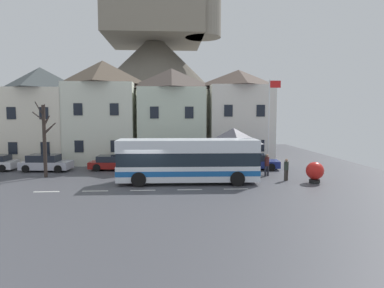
{
  "coord_description": "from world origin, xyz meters",
  "views": [
    {
      "loc": [
        1.74,
        -22.8,
        4.9
      ],
      "look_at": [
        3.47,
        3.89,
        2.49
      ],
      "focal_mm": 31.96,
      "sensor_mm": 36.0,
      "label": 1
    }
  ],
  "objects": [
    {
      "name": "ground_plane",
      "position": [
        0.0,
        -0.0,
        -0.03
      ],
      "size": [
        40.0,
        60.0,
        0.07
      ],
      "color": "#47484E"
    },
    {
      "name": "townhouse_02",
      "position": [
        1.93,
        11.7,
        4.67
      ],
      "size": [
        6.45,
        5.46,
        9.35
      ],
      "color": "beige",
      "rests_on": "ground_plane"
    },
    {
      "name": "townhouse_01",
      "position": [
        -4.96,
        12.42,
        5.07
      ],
      "size": [
        6.52,
        6.9,
        10.15
      ],
      "color": "silver",
      "rests_on": "ground_plane"
    },
    {
      "name": "harbour_buoy",
      "position": [
        11.9,
        0.3,
        0.82
      ],
      "size": [
        1.24,
        1.24,
        1.49
      ],
      "color": "black",
      "rests_on": "ground_plane"
    },
    {
      "name": "townhouse_00",
      "position": [
        -11.06,
        12.34,
        4.71
      ],
      "size": [
        5.72,
        6.74,
        9.43
      ],
      "color": "silver",
      "rests_on": "ground_plane"
    },
    {
      "name": "parked_car_02",
      "position": [
        -2.95,
        6.86,
        0.62
      ],
      "size": [
        4.69,
        2.05,
        1.25
      ],
      "rotation": [
        0.0,
        0.0,
        -0.06
      ],
      "color": "maroon",
      "rests_on": "ground_plane"
    },
    {
      "name": "townhouse_03",
      "position": [
        8.76,
        11.99,
        4.65
      ],
      "size": [
        6.15,
        6.03,
        9.3
      ],
      "color": "silver",
      "rests_on": "ground_plane"
    },
    {
      "name": "pedestrian_02",
      "position": [
        9.31,
        3.25,
        0.97
      ],
      "size": [
        0.37,
        0.35,
        1.72
      ],
      "color": "#2D2D38",
      "rests_on": "ground_plane"
    },
    {
      "name": "parked_car_01",
      "position": [
        8.88,
        6.51,
        0.65
      ],
      "size": [
        4.75,
        2.28,
        1.32
      ],
      "rotation": [
        0.0,
        0.0,
        -0.1
      ],
      "color": "navy",
      "rests_on": "ground_plane"
    },
    {
      "name": "public_bench",
      "position": [
        4.47,
        6.46,
        0.47
      ],
      "size": [
        1.42,
        0.48,
        0.87
      ],
      "color": "brown",
      "rests_on": "ground_plane"
    },
    {
      "name": "bus_shelter",
      "position": [
        6.84,
        4.25,
        3.04
      ],
      "size": [
        3.6,
        3.6,
        3.72
      ],
      "color": "#473D33",
      "rests_on": "ground_plane"
    },
    {
      "name": "flagpole",
      "position": [
        9.7,
        4.02,
        4.34
      ],
      "size": [
        0.95,
        0.1,
        7.54
      ],
      "color": "silver",
      "rests_on": "ground_plane"
    },
    {
      "name": "bare_tree_00",
      "position": [
        -7.8,
        3.8,
        2.95
      ],
      "size": [
        1.43,
        1.51,
        5.76
      ],
      "color": "#382D28",
      "rests_on": "ground_plane"
    },
    {
      "name": "transit_bus",
      "position": [
        2.99,
        0.89,
        1.56
      ],
      "size": [
        9.85,
        2.78,
        3.08
      ],
      "rotation": [
        0.0,
        0.0,
        -0.02
      ],
      "color": "white",
      "rests_on": "ground_plane"
    },
    {
      "name": "hilltop_castle",
      "position": [
        -0.52,
        33.32,
        9.61
      ],
      "size": [
        36.27,
        36.27,
        25.6
      ],
      "color": "#635C51",
      "rests_on": "ground_plane"
    },
    {
      "name": "pedestrian_01",
      "position": [
        10.19,
        1.28,
        0.85
      ],
      "size": [
        0.35,
        0.33,
        1.61
      ],
      "color": "#38332D",
      "rests_on": "ground_plane"
    },
    {
      "name": "parked_car_00",
      "position": [
        -8.82,
        6.7,
        0.68
      ],
      "size": [
        4.24,
        2.21,
        1.4
      ],
      "rotation": [
        0.0,
        0.0,
        -0.09
      ],
      "color": "silver",
      "rests_on": "ground_plane"
    },
    {
      "name": "pedestrian_00",
      "position": [
        7.62,
        2.97,
        0.96
      ],
      "size": [
        0.29,
        0.29,
        1.6
      ],
      "color": "#2D2D38",
      "rests_on": "ground_plane"
    }
  ]
}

